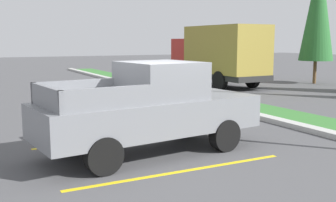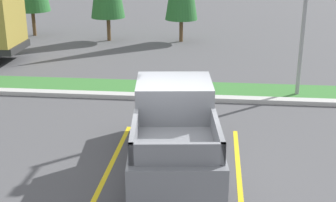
# 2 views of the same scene
# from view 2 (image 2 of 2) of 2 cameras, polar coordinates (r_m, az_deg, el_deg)

# --- Properties ---
(ground_plane) EXTENTS (120.00, 120.00, 0.00)m
(ground_plane) POSITION_cam_2_polar(r_m,az_deg,el_deg) (11.42, 0.54, -8.05)
(ground_plane) COLOR #4C4C4F
(parking_line_near) EXTENTS (0.12, 4.80, 0.01)m
(parking_line_near) POSITION_cam_2_polar(r_m,az_deg,el_deg) (11.62, -6.95, -7.65)
(parking_line_near) COLOR yellow
(parking_line_near) RESTS_ON ground
(parking_line_far) EXTENTS (0.12, 4.80, 0.01)m
(parking_line_far) POSITION_cam_2_polar(r_m,az_deg,el_deg) (11.38, 8.62, -8.36)
(parking_line_far) COLOR yellow
(parking_line_far) RESTS_ON ground
(curb_strip) EXTENTS (56.00, 0.40, 0.15)m
(curb_strip) POSITION_cam_2_polar(r_m,az_deg,el_deg) (15.99, 2.24, 0.40)
(curb_strip) COLOR #B2B2AD
(curb_strip) RESTS_ON ground
(grass_median) EXTENTS (56.00, 1.80, 0.06)m
(grass_median) POSITION_cam_2_polar(r_m,az_deg,el_deg) (17.04, 2.49, 1.45)
(grass_median) COLOR #387533
(grass_median) RESTS_ON ground
(pickup_truck_main) EXTENTS (2.47, 5.41, 2.10)m
(pickup_truck_main) POSITION_cam_2_polar(r_m,az_deg,el_deg) (11.01, 0.76, -3.15)
(pickup_truck_main) COLOR black
(pickup_truck_main) RESTS_ON ground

